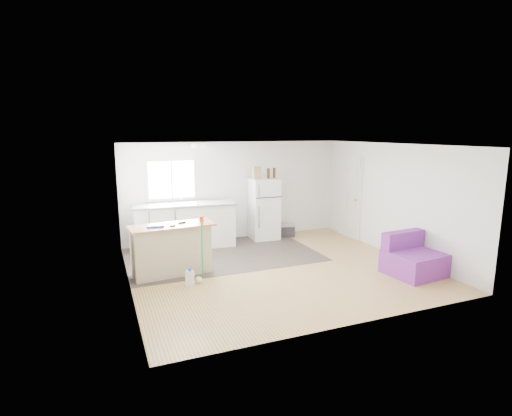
{
  "coord_description": "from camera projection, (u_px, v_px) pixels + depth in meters",
  "views": [
    {
      "loc": [
        -3.16,
        -6.77,
        2.65
      ],
      "look_at": [
        -0.16,
        0.7,
        1.1
      ],
      "focal_mm": 28.0,
      "sensor_mm": 36.0,
      "label": 1
    }
  ],
  "objects": [
    {
      "name": "mop",
      "position": [
        200.0,
        270.0,
        7.09
      ],
      "size": [
        0.22,
        0.32,
        1.12
      ],
      "rotation": [
        0.0,
        0.0,
        -0.23
      ],
      "color": "green",
      "rests_on": "floor"
    },
    {
      "name": "bottle_left",
      "position": [
        268.0,
        173.0,
        9.71
      ],
      "size": [
        0.08,
        0.08,
        0.25
      ],
      "primitive_type": "cylinder",
      "rotation": [
        0.0,
        0.0,
        0.17
      ],
      "color": "#3D1F0B",
      "rests_on": "refrigerator"
    },
    {
      "name": "cardboard_box",
      "position": [
        256.0,
        173.0,
        9.58
      ],
      "size": [
        0.21,
        0.12,
        0.3
      ],
      "primitive_type": "cube",
      "rotation": [
        0.0,
        0.0,
        0.12
      ],
      "color": "tan",
      "rests_on": "refrigerator"
    },
    {
      "name": "tool_a",
      "position": [
        182.0,
        222.0,
        7.48
      ],
      "size": [
        0.15,
        0.09,
        0.03
      ],
      "primitive_type": "cube",
      "rotation": [
        0.0,
        0.0,
        0.33
      ],
      "color": "black",
      "rests_on": "peninsula"
    },
    {
      "name": "tool_b",
      "position": [
        173.0,
        226.0,
        7.22
      ],
      "size": [
        0.11,
        0.08,
        0.03
      ],
      "primitive_type": "cube",
      "rotation": [
        0.0,
        0.0,
        0.43
      ],
      "color": "black",
      "rests_on": "peninsula"
    },
    {
      "name": "ceiling_fixture",
      "position": [
        199.0,
        146.0,
        8.04
      ],
      "size": [
        0.3,
        0.3,
        0.07
      ],
      "primitive_type": "cylinder",
      "color": "white",
      "rests_on": "ceiling"
    },
    {
      "name": "peninsula",
      "position": [
        172.0,
        249.0,
        7.44
      ],
      "size": [
        1.59,
        0.73,
        0.95
      ],
      "rotation": [
        0.0,
        0.0,
        0.09
      ],
      "color": "tan",
      "rests_on": "floor"
    },
    {
      "name": "red_cup",
      "position": [
        202.0,
        219.0,
        7.55
      ],
      "size": [
        0.09,
        0.09,
        0.12
      ],
      "primitive_type": "cylinder",
      "rotation": [
        0.0,
        0.0,
        0.1
      ],
      "color": "#BD300B",
      "rests_on": "peninsula"
    },
    {
      "name": "vinyl_zone",
      "position": [
        223.0,
        255.0,
        8.7
      ],
      "size": [
        4.05,
        2.5,
        0.0
      ],
      "primitive_type": "cube",
      "color": "#362C28",
      "rests_on": "floor"
    },
    {
      "name": "blue_tray",
      "position": [
        155.0,
        226.0,
        7.21
      ],
      "size": [
        0.32,
        0.25,
        0.04
      ],
      "primitive_type": "cube",
      "rotation": [
        0.0,
        0.0,
        -0.1
      ],
      "color": "blue",
      "rests_on": "peninsula"
    },
    {
      "name": "cooler",
      "position": [
        287.0,
        230.0,
        10.24
      ],
      "size": [
        0.48,
        0.4,
        0.32
      ],
      "rotation": [
        0.0,
        0.0,
        -0.31
      ],
      "color": "#2A2A2C",
      "rests_on": "floor"
    },
    {
      "name": "interior_door",
      "position": [
        349.0,
        197.0,
        10.04
      ],
      "size": [
        0.11,
        0.92,
        2.1
      ],
      "color": "white",
      "rests_on": "right_wall"
    },
    {
      "name": "bottle_right",
      "position": [
        274.0,
        173.0,
        9.83
      ],
      "size": [
        0.09,
        0.09,
        0.25
      ],
      "primitive_type": "cylinder",
      "rotation": [
        0.0,
        0.0,
        0.3
      ],
      "color": "#3D1F0B",
      "rests_on": "refrigerator"
    },
    {
      "name": "refrigerator",
      "position": [
        264.0,
        209.0,
        9.9
      ],
      "size": [
        0.7,
        0.67,
        1.52
      ],
      "rotation": [
        0.0,
        0.0,
        -0.05
      ],
      "color": "white",
      "rests_on": "floor"
    },
    {
      "name": "kitchen_cabinets",
      "position": [
        185.0,
        225.0,
        9.19
      ],
      "size": [
        2.35,
        0.91,
        1.32
      ],
      "rotation": [
        0.0,
        0.0,
        -0.09
      ],
      "color": "white",
      "rests_on": "floor"
    },
    {
      "name": "window",
      "position": [
        172.0,
        179.0,
        9.23
      ],
      "size": [
        1.18,
        0.06,
        0.98
      ],
      "color": "white",
      "rests_on": "back_wall"
    },
    {
      "name": "cleaner_jug",
      "position": [
        190.0,
        278.0,
        6.93
      ],
      "size": [
        0.17,
        0.15,
        0.32
      ],
      "rotation": [
        0.0,
        0.0,
        -0.35
      ],
      "color": "silver",
      "rests_on": "floor"
    },
    {
      "name": "purple_seat",
      "position": [
        412.0,
        260.0,
        7.48
      ],
      "size": [
        1.01,
        0.96,
        0.76
      ],
      "rotation": [
        0.0,
        0.0,
        0.1
      ],
      "color": "purple",
      "rests_on": "floor"
    },
    {
      "name": "room",
      "position": [
        277.0,
        209.0,
        7.6
      ],
      "size": [
        5.51,
        5.01,
        2.41
      ],
      "color": "olive",
      "rests_on": "ground"
    }
  ]
}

